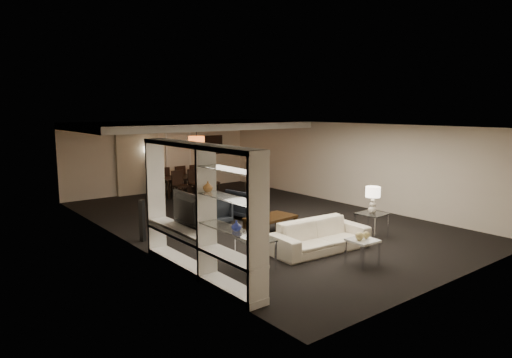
{
  "coord_description": "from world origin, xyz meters",
  "views": [
    {
      "loc": [
        -7.3,
        -9.29,
        2.94
      ],
      "look_at": [
        0.0,
        0.0,
        1.1
      ],
      "focal_mm": 32.0,
      "sensor_mm": 36.0,
      "label": 1
    }
  ],
  "objects": [
    {
      "name": "wall_back",
      "position": [
        0.0,
        5.5,
        1.25
      ],
      "size": [
        7.0,
        0.02,
        2.5
      ],
      "primitive_type": "cube",
      "color": "beige",
      "rests_on": "ground"
    },
    {
      "name": "ceiling",
      "position": [
        0.0,
        0.0,
        2.5
      ],
      "size": [
        7.0,
        11.0,
        0.02
      ],
      "primitive_type": "cube",
      "color": "silver",
      "rests_on": "ground"
    },
    {
      "name": "painting",
      "position": [
        2.1,
        5.46,
        1.55
      ],
      "size": [
        0.95,
        0.04,
        0.65
      ],
      "primitive_type": "cube",
      "color": "#142D38",
      "rests_on": "wall_back"
    },
    {
      "name": "vase_blue",
      "position": [
        -3.31,
        -3.72,
        1.14
      ],
      "size": [
        0.16,
        0.16,
        0.16
      ],
      "primitive_type": "imported",
      "color": "#23309B",
      "rests_on": "media_unit"
    },
    {
      "name": "side_table_left",
      "position": [
        -2.3,
        -2.91,
        0.28
      ],
      "size": [
        0.66,
        0.66,
        0.56
      ],
      "primitive_type": null,
      "rotation": [
        0.0,
        0.0,
        -0.11
      ],
      "color": "white",
      "rests_on": "floor"
    },
    {
      "name": "floor_speaker",
      "position": [
        -3.2,
        0.02,
        0.47
      ],
      "size": [
        0.14,
        0.14,
        0.94
      ],
      "primitive_type": "cube",
      "rotation": [
        0.0,
        0.0,
        0.43
      ],
      "color": "black",
      "rests_on": "floor"
    },
    {
      "name": "chair_nl",
      "position": [
        -0.25,
        3.64,
        0.47
      ],
      "size": [
        0.45,
        0.45,
        0.94
      ],
      "primitive_type": null,
      "rotation": [
        0.0,
        0.0,
        0.03
      ],
      "color": "black",
      "rests_on": "floor"
    },
    {
      "name": "chair_nm",
      "position": [
        0.35,
        3.64,
        0.47
      ],
      "size": [
        0.47,
        0.47,
        0.94
      ],
      "primitive_type": null,
      "rotation": [
        0.0,
        0.0,
        0.08
      ],
      "color": "black",
      "rests_on": "floor"
    },
    {
      "name": "vase_amber",
      "position": [
        -3.31,
        -2.91,
        1.65
      ],
      "size": [
        0.17,
        0.17,
        0.17
      ],
      "primitive_type": "imported",
      "color": "#B8793D",
      "rests_on": "media_unit"
    },
    {
      "name": "dining_table",
      "position": [
        0.35,
        4.29,
        0.32
      ],
      "size": [
        1.89,
        1.17,
        0.64
      ],
      "primitive_type": "imported",
      "rotation": [
        0.0,
        0.0,
        -0.1
      ],
      "color": "black",
      "rests_on": "floor"
    },
    {
      "name": "pendant_light",
      "position": [
        0.3,
        3.5,
        1.92
      ],
      "size": [
        0.52,
        0.52,
        0.24
      ],
      "primitive_type": "cylinder",
      "color": "#D8591E",
      "rests_on": "ceiling_soffit"
    },
    {
      "name": "chair_nr",
      "position": [
        0.95,
        3.64,
        0.47
      ],
      "size": [
        0.48,
        0.48,
        0.94
      ],
      "primitive_type": null,
      "rotation": [
        0.0,
        0.0,
        -0.1
      ],
      "color": "black",
      "rests_on": "floor"
    },
    {
      "name": "armchair_right",
      "position": [
        0.0,
        0.39,
        0.4
      ],
      "size": [
        0.98,
        1.0,
        0.81
      ],
      "primitive_type": "imported",
      "rotation": [
        0.0,
        0.0,
        3.28
      ],
      "color": "black",
      "rests_on": "floor"
    },
    {
      "name": "sofa",
      "position": [
        -0.6,
        -2.91,
        0.32
      ],
      "size": [
        2.23,
        1.0,
        0.63
      ],
      "primitive_type": "imported",
      "rotation": [
        0.0,
        0.0,
        -0.07
      ],
      "color": "beige",
      "rests_on": "floor"
    },
    {
      "name": "curtains",
      "position": [
        -0.9,
        5.42,
        1.2
      ],
      "size": [
        1.5,
        0.12,
        2.4
      ],
      "primitive_type": "cube",
      "color": "beige",
      "rests_on": "wall_back"
    },
    {
      "name": "table_lamp_right",
      "position": [
        1.1,
        -2.91,
        0.86
      ],
      "size": [
        0.36,
        0.36,
        0.62
      ],
      "primitive_type": null,
      "rotation": [
        0.0,
        0.0,
        0.07
      ],
      "color": "beige",
      "rests_on": "side_table_right"
    },
    {
      "name": "media_unit",
      "position": [
        -3.31,
        -2.6,
        1.18
      ],
      "size": [
        0.38,
        3.4,
        2.35
      ],
      "primitive_type": null,
      "color": "white",
      "rests_on": "wall_left"
    },
    {
      "name": "armchair_left",
      "position": [
        -1.2,
        0.39,
        0.4
      ],
      "size": [
        0.89,
        0.92,
        0.81
      ],
      "primitive_type": "imported",
      "rotation": [
        0.0,
        0.0,
        3.11
      ],
      "color": "black",
      "rests_on": "floor"
    },
    {
      "name": "floor_lamp",
      "position": [
        -0.63,
        5.2,
        0.83
      ],
      "size": [
        0.31,
        0.31,
        1.65
      ],
      "primitive_type": null,
      "rotation": [
        0.0,
        0.0,
        -0.37
      ],
      "color": "black",
      "rests_on": "floor"
    },
    {
      "name": "door",
      "position": [
        0.7,
        5.47,
        1.05
      ],
      "size": [
        0.9,
        0.05,
        2.1
      ],
      "primitive_type": "cube",
      "color": "silver",
      "rests_on": "wall_back"
    },
    {
      "name": "side_table_right",
      "position": [
        1.1,
        -2.91,
        0.28
      ],
      "size": [
        0.64,
        0.64,
        0.56
      ],
      "primitive_type": null,
      "rotation": [
        0.0,
        0.0,
        0.07
      ],
      "color": "silver",
      "rests_on": "floor"
    },
    {
      "name": "chair_fr",
      "position": [
        0.95,
        4.94,
        0.47
      ],
      "size": [
        0.44,
        0.44,
        0.94
      ],
      "primitive_type": null,
      "rotation": [
        0.0,
        0.0,
        3.15
      ],
      "color": "black",
      "rests_on": "floor"
    },
    {
      "name": "gold_gourd_b",
      "position": [
        -0.5,
        -4.01,
        0.57
      ],
      "size": [
        0.14,
        0.14,
        0.14
      ],
      "primitive_type": "sphere",
      "color": "tan",
      "rests_on": "marble_table"
    },
    {
      "name": "chair_fl",
      "position": [
        -0.25,
        4.94,
        0.47
      ],
      "size": [
        0.48,
        0.48,
        0.94
      ],
      "primitive_type": null,
      "rotation": [
        0.0,
        0.0,
        3.03
      ],
      "color": "black",
      "rests_on": "floor"
    },
    {
      "name": "coffee_table",
      "position": [
        -0.6,
        -1.31,
        0.21
      ],
      "size": [
        1.26,
        0.82,
        0.43
      ],
      "primitive_type": null,
      "rotation": [
        0.0,
        0.0,
        0.1
      ],
      "color": "black",
      "rests_on": "floor"
    },
    {
      "name": "wall_right",
      "position": [
        3.5,
        0.0,
        1.25
      ],
      "size": [
        0.02,
        11.0,
        2.5
      ],
      "primitive_type": "cube",
      "color": "beige",
      "rests_on": "ground"
    },
    {
      "name": "table_lamp_left",
      "position": [
        -2.3,
        -2.91,
        0.86
      ],
      "size": [
        0.38,
        0.38,
        0.62
      ],
      "primitive_type": null,
      "rotation": [
        0.0,
        0.0,
        0.13
      ],
      "color": "beige",
      "rests_on": "side_table_left"
    },
    {
      "name": "wall_left",
      "position": [
        -3.5,
        0.0,
        1.25
      ],
      "size": [
        0.02,
        11.0,
        2.5
      ],
      "primitive_type": "cube",
      "color": "beige",
      "rests_on": "ground"
    },
    {
      "name": "gold_gourd_a",
      "position": [
        -0.7,
        -4.01,
        0.58
      ],
      "size": [
        0.16,
        0.16,
        0.16
      ],
      "primitive_type": "sphere",
      "color": "#CFB96E",
      "rests_on": "marble_table"
    },
    {
      "name": "marble_table",
      "position": [
        -0.6,
        -4.01,
        0.25
      ],
      "size": [
        0.52,
        0.52,
        0.5
      ],
      "primitive_type": null,
      "rotation": [
        0.0,
        0.0,
        -0.06
      ],
      "color": "white",
      "rests_on": "floor"
    },
    {
      "name": "floor",
      "position": [
        0.0,
        0.0,
        0.0
      ],
      "size": [
        11.0,
        11.0,
        0.0
      ],
      "primitive_type": "plane",
      "color": "black",
      "rests_on": "ground"
    },
    {
      "name": "ceiling_soffit",
      "position": [
        0.0,
        3.5,
        2.4
      ],
      "size": [
        7.0,
        4.0,
        0.2
      ],
      "primitive_type": "cube",
      "color": "silver",
      "rests_on": "ceiling"
    },
    {
      "name": "television",
      "position": [
        -3.28,
        -2.01,
        1.07
      ],
      "size": [
        1.11,
        0.15,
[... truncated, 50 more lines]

